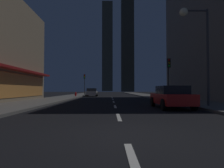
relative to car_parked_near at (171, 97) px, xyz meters
name	(u,v)px	position (x,y,z in m)	size (l,w,h in m)	color
ground_plane	(112,96)	(-3.60, 24.84, -0.79)	(78.00, 136.00, 0.10)	black
sidewalk_right	(147,95)	(3.40, 24.84, -0.67)	(4.00, 76.00, 0.15)	#605E59
sidewalk_left	(76,95)	(-10.60, 24.84, -0.67)	(4.00, 76.00, 0.15)	#605E59
lane_marking_center	(114,104)	(-3.60, 3.84, -0.73)	(0.16, 28.20, 0.01)	silver
skyscraper_distant_tall	(107,47)	(-5.90, 149.13, 37.09)	(8.86, 8.65, 75.67)	#464234
skyscraper_distant_mid	(127,44)	(7.14, 105.73, 29.31)	(7.55, 8.17, 60.09)	#333026
car_parked_near	(171,97)	(0.00, 0.00, 0.00)	(1.98, 4.24, 1.45)	#B21919
car_parked_far	(92,92)	(-7.20, 22.13, 0.00)	(1.98, 4.24, 1.45)	silver
fire_hydrant_far_left	(76,94)	(-9.50, 18.65, -0.29)	(0.42, 0.30, 0.65)	red
traffic_light_near_right	(169,70)	(1.90, 6.57, 2.45)	(0.32, 0.48, 4.20)	#2D2D2D
traffic_light_far_left	(85,80)	(-9.10, 26.38, 2.45)	(0.32, 0.48, 4.20)	#2D2D2D
street_lamp_right	(195,32)	(1.78, 0.34, 4.33)	(1.96, 0.56, 6.58)	#38383D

